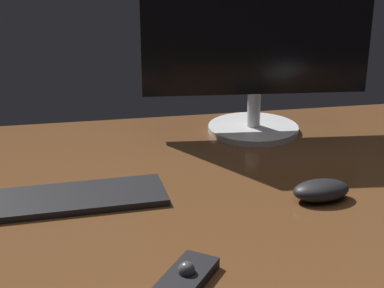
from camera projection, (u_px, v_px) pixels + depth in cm
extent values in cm
cube|color=brown|center=(228.00, 188.00, 114.91)|extent=(140.00, 84.00, 2.00)
cylinder|color=silver|center=(253.00, 129.00, 141.56)|extent=(20.99, 20.99, 1.39)
cylinder|color=silver|center=(254.00, 110.00, 139.90)|extent=(3.03, 3.03, 7.96)
cube|color=black|center=(258.00, 9.00, 131.78)|extent=(51.06, 7.19, 37.81)
cube|color=black|center=(48.00, 201.00, 106.17)|extent=(41.60, 13.79, 1.21)
ellipsoid|color=black|center=(321.00, 190.00, 107.37)|extent=(10.86, 6.79, 3.64)
cube|color=black|center=(180.00, 285.00, 81.67)|extent=(13.15, 15.38, 1.60)
sphere|color=#3F3F44|center=(187.00, 270.00, 82.99)|extent=(2.37, 2.37, 2.37)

